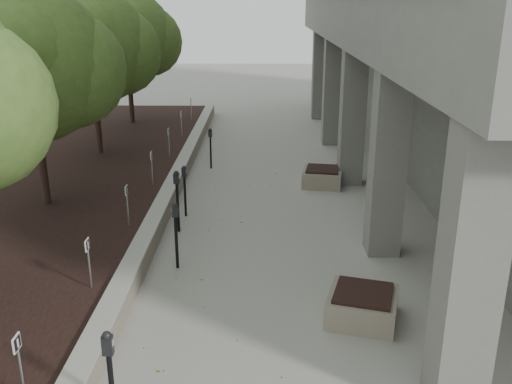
{
  "coord_description": "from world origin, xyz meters",
  "views": [
    {
      "loc": [
        0.74,
        -5.54,
        5.34
      ],
      "look_at": [
        0.59,
        6.62,
        1.18
      ],
      "focal_mm": 39.48,
      "sensor_mm": 36.0,
      "label": 1
    }
  ],
  "objects_px": {
    "parking_meter_3": "(185,191)",
    "parking_meter_5": "(211,148)",
    "planter_front": "(362,305)",
    "parking_meter_2": "(176,236)",
    "crabapple_tree_3": "(34,97)",
    "parking_meter_4": "(178,202)",
    "planter_back": "(322,177)",
    "crabapple_tree_5": "(128,57)",
    "crabapple_tree_4": "(93,72)"
  },
  "relations": [
    {
      "from": "parking_meter_4",
      "to": "parking_meter_5",
      "type": "distance_m",
      "value": 5.42
    },
    {
      "from": "crabapple_tree_5",
      "to": "parking_meter_4",
      "type": "xyz_separation_m",
      "value": [
        3.51,
        -10.92,
        -2.35
      ]
    },
    {
      "from": "crabapple_tree_3",
      "to": "parking_meter_4",
      "type": "height_order",
      "value": "crabapple_tree_3"
    },
    {
      "from": "crabapple_tree_3",
      "to": "crabapple_tree_4",
      "type": "bearing_deg",
      "value": 90.0
    },
    {
      "from": "crabapple_tree_4",
      "to": "parking_meter_4",
      "type": "relative_size",
      "value": 3.53
    },
    {
      "from": "parking_meter_5",
      "to": "parking_meter_3",
      "type": "bearing_deg",
      "value": -88.31
    },
    {
      "from": "parking_meter_3",
      "to": "parking_meter_5",
      "type": "bearing_deg",
      "value": 98.24
    },
    {
      "from": "crabapple_tree_3",
      "to": "planter_back",
      "type": "xyz_separation_m",
      "value": [
        7.35,
        2.74,
        -2.85
      ]
    },
    {
      "from": "crabapple_tree_3",
      "to": "crabapple_tree_5",
      "type": "bearing_deg",
      "value": 90.0
    },
    {
      "from": "crabapple_tree_3",
      "to": "planter_front",
      "type": "bearing_deg",
      "value": -33.56
    },
    {
      "from": "crabapple_tree_5",
      "to": "parking_meter_5",
      "type": "xyz_separation_m",
      "value": [
        3.82,
        -5.51,
        -2.44
      ]
    },
    {
      "from": "parking_meter_2",
      "to": "planter_back",
      "type": "height_order",
      "value": "parking_meter_2"
    },
    {
      "from": "planter_front",
      "to": "crabapple_tree_3",
      "type": "bearing_deg",
      "value": 146.44
    },
    {
      "from": "parking_meter_3",
      "to": "parking_meter_5",
      "type": "height_order",
      "value": "parking_meter_5"
    },
    {
      "from": "planter_back",
      "to": "planter_front",
      "type": "bearing_deg",
      "value": -90.39
    },
    {
      "from": "crabapple_tree_3",
      "to": "planter_back",
      "type": "height_order",
      "value": "crabapple_tree_3"
    },
    {
      "from": "crabapple_tree_4",
      "to": "crabapple_tree_5",
      "type": "distance_m",
      "value": 5.0
    },
    {
      "from": "crabapple_tree_4",
      "to": "parking_meter_3",
      "type": "relative_size",
      "value": 4.0
    },
    {
      "from": "planter_front",
      "to": "parking_meter_2",
      "type": "bearing_deg",
      "value": 151.05
    },
    {
      "from": "parking_meter_2",
      "to": "crabapple_tree_5",
      "type": "bearing_deg",
      "value": 88.75
    },
    {
      "from": "crabapple_tree_5",
      "to": "parking_meter_2",
      "type": "distance_m",
      "value": 13.64
    },
    {
      "from": "crabapple_tree_5",
      "to": "parking_meter_2",
      "type": "xyz_separation_m",
      "value": [
        3.76,
        -12.89,
        -2.39
      ]
    },
    {
      "from": "crabapple_tree_4",
      "to": "planter_front",
      "type": "xyz_separation_m",
      "value": [
        7.3,
        -9.84,
        -2.85
      ]
    },
    {
      "from": "parking_meter_2",
      "to": "parking_meter_3",
      "type": "height_order",
      "value": "parking_meter_2"
    },
    {
      "from": "crabapple_tree_3",
      "to": "parking_meter_3",
      "type": "bearing_deg",
      "value": 1.82
    },
    {
      "from": "crabapple_tree_3",
      "to": "parking_meter_2",
      "type": "xyz_separation_m",
      "value": [
        3.76,
        -2.89,
        -2.39
      ]
    },
    {
      "from": "parking_meter_2",
      "to": "parking_meter_5",
      "type": "distance_m",
      "value": 7.37
    },
    {
      "from": "parking_meter_4",
      "to": "planter_back",
      "type": "height_order",
      "value": "parking_meter_4"
    },
    {
      "from": "parking_meter_5",
      "to": "planter_front",
      "type": "relative_size",
      "value": 1.17
    },
    {
      "from": "crabapple_tree_5",
      "to": "parking_meter_4",
      "type": "distance_m",
      "value": 11.71
    },
    {
      "from": "crabapple_tree_3",
      "to": "crabapple_tree_5",
      "type": "xyz_separation_m",
      "value": [
        0.0,
        10.0,
        0.0
      ]
    },
    {
      "from": "crabapple_tree_3",
      "to": "parking_meter_4",
      "type": "relative_size",
      "value": 3.53
    },
    {
      "from": "parking_meter_3",
      "to": "planter_front",
      "type": "height_order",
      "value": "parking_meter_3"
    },
    {
      "from": "crabapple_tree_4",
      "to": "parking_meter_4",
      "type": "xyz_separation_m",
      "value": [
        3.51,
        -5.92,
        -2.35
      ]
    },
    {
      "from": "parking_meter_4",
      "to": "planter_back",
      "type": "bearing_deg",
      "value": 52.7
    },
    {
      "from": "crabapple_tree_3",
      "to": "planter_back",
      "type": "relative_size",
      "value": 4.74
    },
    {
      "from": "crabapple_tree_4",
      "to": "crabapple_tree_5",
      "type": "xyz_separation_m",
      "value": [
        0.0,
        5.0,
        0.0
      ]
    },
    {
      "from": "crabapple_tree_5",
      "to": "crabapple_tree_4",
      "type": "bearing_deg",
      "value": -90.0
    },
    {
      "from": "parking_meter_3",
      "to": "parking_meter_5",
      "type": "relative_size",
      "value": 1.0
    },
    {
      "from": "parking_meter_3",
      "to": "planter_back",
      "type": "height_order",
      "value": "parking_meter_3"
    },
    {
      "from": "parking_meter_2",
      "to": "parking_meter_5",
      "type": "xyz_separation_m",
      "value": [
        0.06,
        7.37,
        -0.05
      ]
    },
    {
      "from": "crabapple_tree_3",
      "to": "parking_meter_5",
      "type": "xyz_separation_m",
      "value": [
        3.82,
        4.49,
        -2.44
      ]
    },
    {
      "from": "crabapple_tree_4",
      "to": "parking_meter_4",
      "type": "height_order",
      "value": "crabapple_tree_4"
    },
    {
      "from": "crabapple_tree_4",
      "to": "parking_meter_5",
      "type": "distance_m",
      "value": 4.56
    },
    {
      "from": "parking_meter_4",
      "to": "planter_back",
      "type": "distance_m",
      "value": 5.33
    },
    {
      "from": "crabapple_tree_4",
      "to": "crabapple_tree_5",
      "type": "bearing_deg",
      "value": 90.0
    },
    {
      "from": "planter_back",
      "to": "crabapple_tree_3",
      "type": "bearing_deg",
      "value": -159.59
    },
    {
      "from": "crabapple_tree_3",
      "to": "parking_meter_4",
      "type": "xyz_separation_m",
      "value": [
        3.51,
        -0.92,
        -2.35
      ]
    },
    {
      "from": "parking_meter_5",
      "to": "planter_front",
      "type": "bearing_deg",
      "value": -64.25
    },
    {
      "from": "crabapple_tree_4",
      "to": "parking_meter_5",
      "type": "height_order",
      "value": "crabapple_tree_4"
    }
  ]
}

